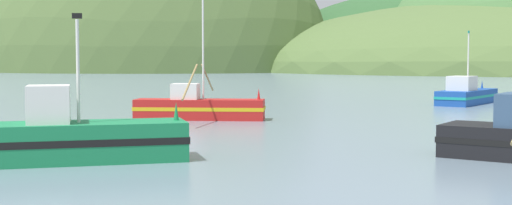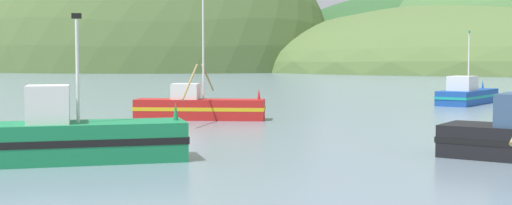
% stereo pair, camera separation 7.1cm
% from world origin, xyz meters
% --- Properties ---
extents(hill_far_center, '(118.88, 95.10, 104.73)m').
position_xyz_m(hill_far_center, '(-67.49, 194.66, 0.00)').
color(hill_far_center, '#516B38').
rests_on(hill_far_center, ground).
extents(hill_far_right, '(121.01, 96.81, 55.01)m').
position_xyz_m(hill_far_right, '(23.39, 230.93, 0.00)').
color(hill_far_right, '#2D562D').
rests_on(hill_far_right, ground).
extents(fishing_boat_red, '(8.19, 11.44, 7.93)m').
position_xyz_m(fishing_boat_red, '(-2.72, 28.68, 0.77)').
color(fishing_boat_red, red).
rests_on(fishing_boat_red, ground).
extents(fishing_boat_green, '(7.92, 5.50, 5.40)m').
position_xyz_m(fishing_boat_green, '(-2.31, 11.39, 0.88)').
color(fishing_boat_green, '#197A47').
rests_on(fishing_boat_green, ground).
extents(fishing_boat_blue, '(5.88, 8.83, 6.07)m').
position_xyz_m(fishing_boat_blue, '(15.16, 46.83, 0.77)').
color(fishing_boat_blue, '#19479E').
rests_on(fishing_boat_blue, ground).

